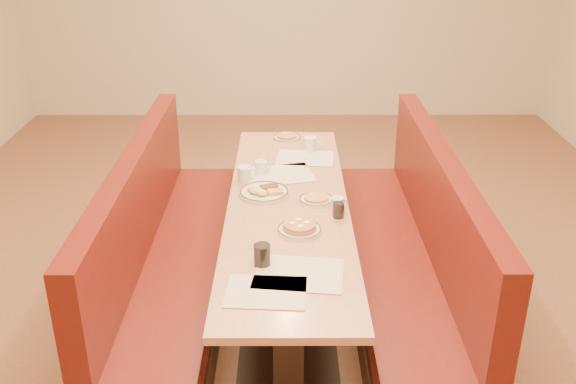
{
  "coord_description": "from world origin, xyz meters",
  "views": [
    {
      "loc": [
        -0.01,
        -3.36,
        2.38
      ],
      "look_at": [
        0.0,
        -0.05,
        0.85
      ],
      "focal_mm": 40.0,
      "sensor_mm": 36.0,
      "label": 1
    }
  ],
  "objects_px": {
    "coffee_mug_c": "(311,144)",
    "soda_tumbler_mid": "(338,210)",
    "coffee_mug_d": "(261,167)",
    "soda_tumbler_near": "(262,255)",
    "pancake_plate": "(300,228)",
    "eggs_plate": "(264,192)",
    "diner_table": "(288,259)",
    "coffee_mug_a": "(338,204)",
    "booth_right": "(408,261)",
    "coffee_mug_b": "(245,173)",
    "booth_left": "(168,261)"
  },
  "relations": [
    {
      "from": "coffee_mug_c",
      "to": "coffee_mug_d",
      "type": "distance_m",
      "value": 0.53
    },
    {
      "from": "booth_right",
      "to": "coffee_mug_c",
      "type": "bearing_deg",
      "value": 123.11
    },
    {
      "from": "coffee_mug_b",
      "to": "soda_tumbler_near",
      "type": "bearing_deg",
      "value": -99.16
    },
    {
      "from": "booth_left",
      "to": "coffee_mug_a",
      "type": "distance_m",
      "value": 1.11
    },
    {
      "from": "booth_right",
      "to": "coffee_mug_d",
      "type": "relative_size",
      "value": 23.69
    },
    {
      "from": "coffee_mug_b",
      "to": "soda_tumbler_mid",
      "type": "relative_size",
      "value": 1.43
    },
    {
      "from": "pancake_plate",
      "to": "coffee_mug_b",
      "type": "height_order",
      "value": "coffee_mug_b"
    },
    {
      "from": "booth_right",
      "to": "coffee_mug_d",
      "type": "bearing_deg",
      "value": 152.85
    },
    {
      "from": "coffee_mug_a",
      "to": "soda_tumbler_mid",
      "type": "distance_m",
      "value": 0.09
    },
    {
      "from": "eggs_plate",
      "to": "diner_table",
      "type": "bearing_deg",
      "value": -41.59
    },
    {
      "from": "soda_tumbler_mid",
      "to": "soda_tumbler_near",
      "type": "bearing_deg",
      "value": -128.35
    },
    {
      "from": "booth_right",
      "to": "coffee_mug_a",
      "type": "bearing_deg",
      "value": -169.56
    },
    {
      "from": "coffee_mug_b",
      "to": "soda_tumbler_near",
      "type": "relative_size",
      "value": 1.12
    },
    {
      "from": "coffee_mug_c",
      "to": "booth_right",
      "type": "bearing_deg",
      "value": -41.4
    },
    {
      "from": "booth_left",
      "to": "soda_tumbler_near",
      "type": "height_order",
      "value": "booth_left"
    },
    {
      "from": "booth_left",
      "to": "eggs_plate",
      "type": "bearing_deg",
      "value": 12.48
    },
    {
      "from": "coffee_mug_b",
      "to": "coffee_mug_d",
      "type": "relative_size",
      "value": 1.2
    },
    {
      "from": "diner_table",
      "to": "coffee_mug_d",
      "type": "height_order",
      "value": "coffee_mug_d"
    },
    {
      "from": "coffee_mug_a",
      "to": "coffee_mug_d",
      "type": "height_order",
      "value": "coffee_mug_d"
    },
    {
      "from": "coffee_mug_b",
      "to": "soda_tumbler_near",
      "type": "xyz_separation_m",
      "value": [
        0.14,
        -1.02,
        0.01
      ]
    },
    {
      "from": "booth_right",
      "to": "coffee_mug_a",
      "type": "relative_size",
      "value": 24.58
    },
    {
      "from": "coffee_mug_c",
      "to": "soda_tumbler_mid",
      "type": "distance_m",
      "value": 1.05
    },
    {
      "from": "booth_right",
      "to": "eggs_plate",
      "type": "xyz_separation_m",
      "value": [
        -0.88,
        0.13,
        0.41
      ]
    },
    {
      "from": "booth_left",
      "to": "soda_tumbler_mid",
      "type": "distance_m",
      "value": 1.11
    },
    {
      "from": "pancake_plate",
      "to": "coffee_mug_a",
      "type": "xyz_separation_m",
      "value": [
        0.22,
        0.25,
        0.02
      ]
    },
    {
      "from": "pancake_plate",
      "to": "soda_tumbler_mid",
      "type": "bearing_deg",
      "value": 37.4
    },
    {
      "from": "coffee_mug_c",
      "to": "coffee_mug_d",
      "type": "relative_size",
      "value": 1.17
    },
    {
      "from": "diner_table",
      "to": "coffee_mug_c",
      "type": "bearing_deg",
      "value": 79.38
    },
    {
      "from": "eggs_plate",
      "to": "coffee_mug_c",
      "type": "distance_m",
      "value": 0.8
    },
    {
      "from": "coffee_mug_a",
      "to": "coffee_mug_b",
      "type": "distance_m",
      "value": 0.69
    },
    {
      "from": "coffee_mug_b",
      "to": "soda_tumbler_near",
      "type": "distance_m",
      "value": 1.03
    },
    {
      "from": "diner_table",
      "to": "coffee_mug_a",
      "type": "xyz_separation_m",
      "value": [
        0.28,
        -0.08,
        0.42
      ]
    },
    {
      "from": "coffee_mug_c",
      "to": "soda_tumbler_near",
      "type": "bearing_deg",
      "value": -85.08
    },
    {
      "from": "booth_right",
      "to": "soda_tumbler_near",
      "type": "bearing_deg",
      "value": -141.46
    },
    {
      "from": "pancake_plate",
      "to": "coffee_mug_d",
      "type": "height_order",
      "value": "coffee_mug_d"
    },
    {
      "from": "coffee_mug_d",
      "to": "booth_right",
      "type": "bearing_deg",
      "value": -50.15
    },
    {
      "from": "coffee_mug_a",
      "to": "coffee_mug_d",
      "type": "bearing_deg",
      "value": 113.65
    },
    {
      "from": "coffee_mug_c",
      "to": "soda_tumbler_mid",
      "type": "bearing_deg",
      "value": -68.14
    },
    {
      "from": "booth_right",
      "to": "coffee_mug_b",
      "type": "height_order",
      "value": "booth_right"
    },
    {
      "from": "soda_tumbler_near",
      "to": "pancake_plate",
      "type": "bearing_deg",
      "value": 61.58
    },
    {
      "from": "coffee_mug_a",
      "to": "booth_right",
      "type": "bearing_deg",
      "value": -5.62
    },
    {
      "from": "coffee_mug_a",
      "to": "soda_tumbler_near",
      "type": "distance_m",
      "value": 0.73
    },
    {
      "from": "diner_table",
      "to": "soda_tumbler_near",
      "type": "bearing_deg",
      "value": -100.5
    },
    {
      "from": "diner_table",
      "to": "eggs_plate",
      "type": "relative_size",
      "value": 8.23
    },
    {
      "from": "pancake_plate",
      "to": "diner_table",
      "type": "bearing_deg",
      "value": 100.19
    },
    {
      "from": "booth_left",
      "to": "eggs_plate",
      "type": "height_order",
      "value": "booth_left"
    },
    {
      "from": "coffee_mug_a",
      "to": "coffee_mug_b",
      "type": "xyz_separation_m",
      "value": [
        -0.55,
        0.42,
        0.01
      ]
    },
    {
      "from": "eggs_plate",
      "to": "soda_tumbler_mid",
      "type": "bearing_deg",
      "value": -35.12
    },
    {
      "from": "coffee_mug_d",
      "to": "soda_tumbler_near",
      "type": "xyz_separation_m",
      "value": [
        0.04,
        -1.15,
        0.01
      ]
    },
    {
      "from": "pancake_plate",
      "to": "soda_tumbler_near",
      "type": "bearing_deg",
      "value": -118.42
    }
  ]
}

